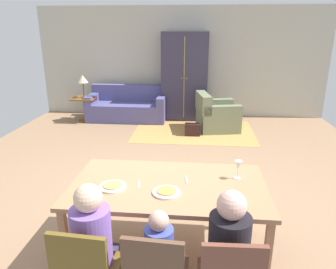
% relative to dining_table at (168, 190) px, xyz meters
% --- Properties ---
extents(ground_plane, '(7.22, 6.76, 0.02)m').
position_rel_dining_table_xyz_m(ground_plane, '(-0.19, 2.06, -0.70)').
color(ground_plane, '#947153').
extents(back_wall, '(7.22, 0.10, 2.70)m').
position_rel_dining_table_xyz_m(back_wall, '(-0.19, 5.49, 0.66)').
color(back_wall, '#BAB8A8').
rests_on(back_wall, ground_plane).
extents(dining_table, '(1.84, 1.04, 0.76)m').
position_rel_dining_table_xyz_m(dining_table, '(0.00, 0.00, 0.00)').
color(dining_table, '#AD7B55').
rests_on(dining_table, ground_plane).
extents(plate_near_man, '(0.25, 0.25, 0.02)m').
position_rel_dining_table_xyz_m(plate_near_man, '(-0.50, -0.12, 0.07)').
color(plate_near_man, white).
rests_on(plate_near_man, dining_table).
extents(pizza_near_man, '(0.17, 0.17, 0.01)m').
position_rel_dining_table_xyz_m(pizza_near_man, '(-0.50, -0.12, 0.09)').
color(pizza_near_man, tan).
rests_on(pizza_near_man, plate_near_man).
extents(plate_near_child, '(0.25, 0.25, 0.02)m').
position_rel_dining_table_xyz_m(plate_near_child, '(-0.00, -0.18, 0.07)').
color(plate_near_child, white).
rests_on(plate_near_child, dining_table).
extents(pizza_near_child, '(0.17, 0.17, 0.01)m').
position_rel_dining_table_xyz_m(pizza_near_child, '(-0.00, -0.18, 0.09)').
color(pizza_near_child, '#E59545').
rests_on(pizza_near_child, plate_near_child).
extents(wine_glass, '(0.07, 0.07, 0.19)m').
position_rel_dining_table_xyz_m(wine_glass, '(0.66, 0.18, 0.20)').
color(wine_glass, silver).
rests_on(wine_glass, dining_table).
extents(fork, '(0.04, 0.15, 0.01)m').
position_rel_dining_table_xyz_m(fork, '(-0.28, -0.05, 0.07)').
color(fork, silver).
rests_on(fork, dining_table).
extents(knife, '(0.04, 0.17, 0.01)m').
position_rel_dining_table_xyz_m(knife, '(0.17, 0.10, 0.07)').
color(knife, silver).
rests_on(knife, dining_table).
extents(person_man, '(0.30, 0.41, 1.11)m').
position_rel_dining_table_xyz_m(person_man, '(-0.50, -0.71, -0.18)').
color(person_man, '#3E3850').
rests_on(person_man, ground_plane).
extents(person_child, '(0.22, 0.29, 0.92)m').
position_rel_dining_table_xyz_m(person_child, '(0.00, -0.71, -0.26)').
color(person_child, '#373743').
rests_on(person_child, ground_plane).
extents(person_woman, '(0.30, 0.40, 1.11)m').
position_rel_dining_table_xyz_m(person_woman, '(0.50, -0.71, -0.18)').
color(person_woman, '#303E46').
rests_on(person_woman, ground_plane).
extents(area_rug, '(2.60, 1.80, 0.01)m').
position_rel_dining_table_xyz_m(area_rug, '(0.19, 4.03, -0.69)').
color(area_rug, '#B98848').
rests_on(area_rug, ground_plane).
extents(couch, '(1.91, 0.86, 0.82)m').
position_rel_dining_table_xyz_m(couch, '(-1.47, 4.89, -0.39)').
color(couch, '#52518A').
rests_on(couch, ground_plane).
extents(armchair, '(1.01, 1.00, 0.82)m').
position_rel_dining_table_xyz_m(armchair, '(0.66, 4.22, -0.38)').
color(armchair, '#6D7659').
rests_on(armchair, ground_plane).
extents(armoire, '(1.10, 0.59, 2.10)m').
position_rel_dining_table_xyz_m(armoire, '(-0.08, 5.10, 0.36)').
color(armoire, '#353046').
rests_on(armoire, ground_plane).
extents(side_table, '(0.56, 0.56, 0.58)m').
position_rel_dining_table_xyz_m(side_table, '(-2.47, 4.63, -0.32)').
color(side_table, brown).
rests_on(side_table, ground_plane).
extents(table_lamp, '(0.26, 0.26, 0.54)m').
position_rel_dining_table_xyz_m(table_lamp, '(-2.47, 4.63, 0.31)').
color(table_lamp, '#4A3A38').
rests_on(table_lamp, side_table).
extents(book_lower, '(0.22, 0.16, 0.03)m').
position_rel_dining_table_xyz_m(book_lower, '(-2.29, 4.66, -0.10)').
color(book_lower, '#A1243A').
rests_on(book_lower, side_table).
extents(book_upper, '(0.22, 0.16, 0.03)m').
position_rel_dining_table_xyz_m(book_upper, '(-2.28, 4.66, -0.07)').
color(book_upper, '#304977').
rests_on(book_upper, book_lower).
extents(handbag, '(0.32, 0.16, 0.26)m').
position_rel_dining_table_xyz_m(handbag, '(0.17, 3.73, -0.56)').
color(handbag, black).
rests_on(handbag, ground_plane).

